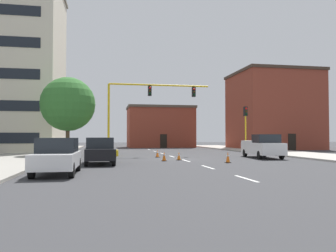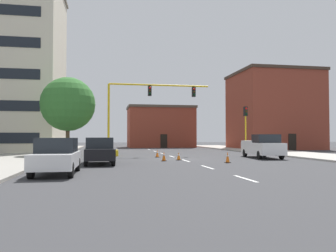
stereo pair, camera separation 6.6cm
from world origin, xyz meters
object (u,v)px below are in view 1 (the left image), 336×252
object	(u,v)px
sedan_white_mid_left	(58,156)
traffic_cone_roadside_d	(228,157)
tree_left_near	(68,104)
pickup_truck_white	(262,146)
traffic_light_pole_right	(246,119)
sedan_black_near_left	(100,151)
traffic_cone_roadside_a	(179,156)
traffic_cone_roadside_b	(164,156)
traffic_signal_gantry	(124,131)
traffic_cone_roadside_c	(157,153)

from	to	relation	value
sedan_white_mid_left	traffic_cone_roadside_d	world-z (taller)	sedan_white_mid_left
tree_left_near	pickup_truck_white	distance (m)	18.20
tree_left_near	pickup_truck_white	xyz separation A→B (m)	(16.57, -6.45, -3.89)
traffic_light_pole_right	sedan_black_near_left	size ratio (longest dim) A/B	1.05
pickup_truck_white	sedan_white_mid_left	world-z (taller)	pickup_truck_white
tree_left_near	sedan_black_near_left	bearing A→B (deg)	-73.24
pickup_truck_white	traffic_cone_roadside_d	size ratio (longest dim) A/B	7.22
traffic_cone_roadside_d	sedan_white_mid_left	bearing A→B (deg)	-153.32
pickup_truck_white	traffic_cone_roadside_a	size ratio (longest dim) A/B	8.80
tree_left_near	traffic_cone_roadside_b	world-z (taller)	tree_left_near
sedan_white_mid_left	traffic_cone_roadside_a	size ratio (longest dim) A/B	7.16
traffic_signal_gantry	traffic_cone_roadside_c	bearing A→B (deg)	-44.79
tree_left_near	traffic_cone_roadside_c	world-z (taller)	tree_left_near
traffic_signal_gantry	traffic_cone_roadside_a	world-z (taller)	traffic_signal_gantry
pickup_truck_white	sedan_white_mid_left	xyz separation A→B (m)	(-15.28, -9.79, -0.09)
sedan_black_near_left	traffic_cone_roadside_d	distance (m)	8.68
traffic_light_pole_right	pickup_truck_white	size ratio (longest dim) A/B	0.86
sedan_white_mid_left	traffic_cone_roadside_d	xyz separation A→B (m)	(10.52, 5.29, -0.51)
sedan_white_mid_left	traffic_cone_roadside_c	xyz separation A→B (m)	(6.69, 12.34, -0.56)
traffic_cone_roadside_c	traffic_signal_gantry	bearing A→B (deg)	135.21
traffic_light_pole_right	traffic_cone_roadside_c	bearing A→B (deg)	-165.10
sedan_white_mid_left	traffic_cone_roadside_a	bearing A→B (deg)	47.49
traffic_light_pole_right	pickup_truck_white	xyz separation A→B (m)	(-0.68, -5.01, -2.55)
sedan_white_mid_left	pickup_truck_white	bearing A→B (deg)	32.66
traffic_light_pole_right	traffic_cone_roadside_b	xyz separation A→B (m)	(-9.46, -7.03, -3.18)
pickup_truck_white	traffic_cone_roadside_c	xyz separation A→B (m)	(-8.59, 2.54, -0.64)
tree_left_near	pickup_truck_white	world-z (taller)	tree_left_near
traffic_light_pole_right	traffic_cone_roadside_b	size ratio (longest dim) A/B	6.67
tree_left_near	traffic_cone_roadside_d	size ratio (longest dim) A/B	9.64
traffic_signal_gantry	traffic_cone_roadside_c	world-z (taller)	traffic_signal_gantry
tree_left_near	traffic_cone_roadside_b	xyz separation A→B (m)	(7.79, -8.48, -4.52)
sedan_black_near_left	traffic_cone_roadside_b	world-z (taller)	sedan_black_near_left
traffic_cone_roadside_b	traffic_cone_roadside_d	size ratio (longest dim) A/B	0.93
sedan_black_near_left	traffic_cone_roadside_a	distance (m)	6.53
traffic_light_pole_right	traffic_cone_roadside_d	size ratio (longest dim) A/B	6.23
traffic_cone_roadside_c	traffic_light_pole_right	bearing A→B (deg)	14.90
sedan_black_near_left	traffic_cone_roadside_d	bearing A→B (deg)	-3.12
traffic_cone_roadside_d	pickup_truck_white	bearing A→B (deg)	43.45
pickup_truck_white	sedan_white_mid_left	size ratio (longest dim) A/B	1.23
traffic_signal_gantry	traffic_cone_roadside_c	distance (m)	4.37
pickup_truck_white	sedan_black_near_left	bearing A→B (deg)	-163.25
traffic_cone_roadside_a	traffic_cone_roadside_c	distance (m)	4.01
traffic_cone_roadside_a	traffic_cone_roadside_b	bearing A→B (deg)	-150.90
traffic_signal_gantry	traffic_cone_roadside_b	xyz separation A→B (m)	(2.56, -7.30, -1.98)
traffic_signal_gantry	pickup_truck_white	world-z (taller)	traffic_signal_gantry
traffic_light_pole_right	traffic_cone_roadside_c	distance (m)	10.11
traffic_light_pole_right	tree_left_near	size ratio (longest dim) A/B	0.65
traffic_cone_roadside_a	traffic_cone_roadside_c	bearing A→B (deg)	105.57
pickup_truck_white	traffic_cone_roadside_a	world-z (taller)	pickup_truck_white
pickup_truck_white	traffic_signal_gantry	bearing A→B (deg)	155.05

